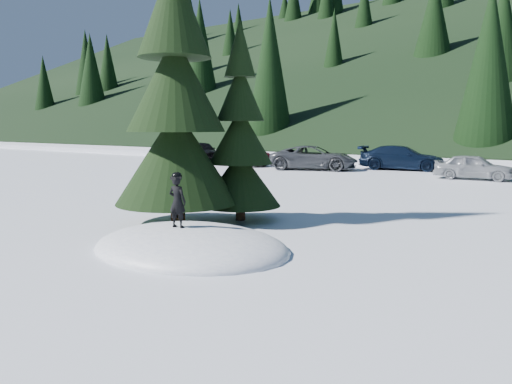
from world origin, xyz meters
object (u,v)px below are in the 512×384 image
Objects in this scene: spruce_short at (240,143)px; child_skier at (177,202)px; car_4 at (474,167)px; car_1 at (247,155)px; car_0 at (201,151)px; car_2 at (314,158)px; car_3 at (402,158)px; spruce_tall at (175,96)px.

spruce_short is 3.70m from child_skier.
car_1 is at bearing 83.81° from car_4.
car_0 reaches higher than car_2.
car_4 is (14.22, -0.46, -0.07)m from car_1.
car_3 is at bearing 52.15° from car_4.
spruce_tall is 2.07× the size of car_1.
car_3 is (-2.28, 18.19, -1.39)m from spruce_short.
car_1 is at bearing 122.42° from spruce_tall.
car_3 is at bearing -90.90° from child_skier.
car_0 is 0.88× the size of car_3.
spruce_short is at bearing -114.47° from car_0.
car_3 is (9.45, 2.70, 0.03)m from car_1.
car_0 reaches higher than car_4.
spruce_tall is 1.68× the size of car_2.
car_2 reaches higher than car_4.
car_4 is at bearing 80.59° from spruce_short.
spruce_short is 19.48m from car_1.
spruce_tall is at bearing -125.54° from spruce_short.
spruce_short is at bearing -177.34° from car_2.
car_2 is (-6.50, 15.19, -1.39)m from spruce_short.
spruce_tall reaches higher than car_2.
car_0 is 0.84× the size of car_2.
car_3 is at bearing -49.39° from car_1.
spruce_short is 1.29× the size of car_1.
spruce_tall is 17.67m from car_2.
car_0 is 14.60m from car_3.
spruce_short is 15.32m from car_4.
child_skier is 21.83m from car_3.
car_2 is 1.04× the size of car_3.
spruce_tall is 19.81m from car_3.
car_3 is at bearing -63.34° from car_0.
spruce_tall is at bearing 171.78° from car_3.
car_1 is (-11.73, 15.49, -1.42)m from spruce_short.
car_2 is at bearing -68.61° from car_1.
spruce_short is 16.58m from car_2.
car_0 is at bearing 131.37° from spruce_tall.
car_3 is at bearing 93.73° from spruce_tall.
car_2 is (-5.50, 16.59, -2.61)m from spruce_tall.
spruce_tall is at bearing 163.65° from car_4.
spruce_tall reaches higher than car_3.
spruce_short is at bearing -82.76° from child_skier.
spruce_tall is 20.18m from car_1.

